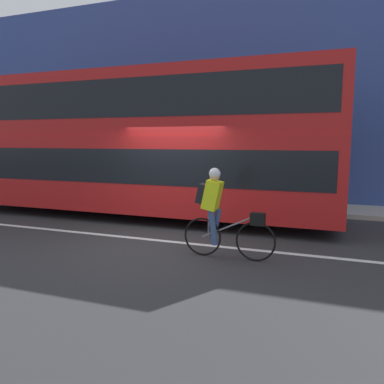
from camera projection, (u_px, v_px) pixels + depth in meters
ground_plane at (157, 239)px, 8.29m from camera, size 80.00×80.00×0.00m
road_center_line at (156, 240)px, 8.22m from camera, size 50.00×0.14×0.01m
sidewalk_curb at (217, 203)px, 12.62m from camera, size 60.00×1.78×0.13m
building_facade at (226, 97)px, 13.09m from camera, size 60.00×0.30×7.34m
bus at (138, 140)px, 10.53m from camera, size 10.99×2.50×3.98m
cyclist_on_bike at (219, 210)px, 6.91m from camera, size 1.74×0.32×1.68m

